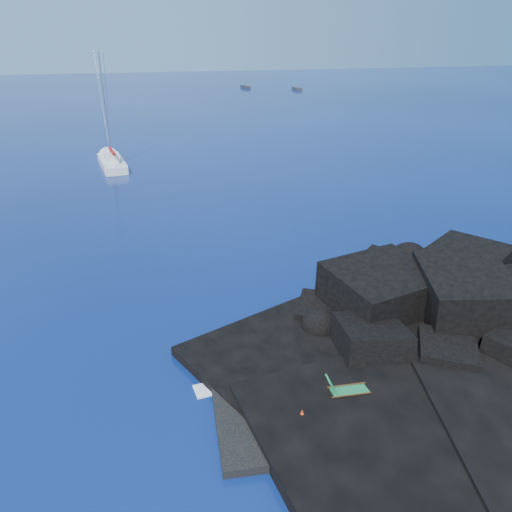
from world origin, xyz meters
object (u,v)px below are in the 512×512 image
at_px(sunbather, 364,407).
at_px(marker_cone, 302,415).
at_px(sailboat, 112,166).
at_px(distant_boat_b, 297,90).
at_px(distant_boat_a, 245,88).
at_px(deck_chair, 349,385).

relative_size(sunbather, marker_cone, 3.48).
bearing_deg(marker_cone, sailboat, 98.31).
distance_m(sailboat, marker_cone, 45.28).
height_order(sunbather, distant_boat_b, sunbather).
distance_m(distant_boat_a, distant_boat_b, 15.01).
xyz_separation_m(sailboat, distant_boat_b, (49.44, 75.30, 0.00)).
xyz_separation_m(sailboat, deck_chair, (8.83, -44.08, 0.93)).
xyz_separation_m(sunbather, distant_boat_b, (40.38, 120.28, -0.52)).
xyz_separation_m(marker_cone, distant_boat_b, (42.89, 120.10, -0.60)).
height_order(sunbather, distant_boat_a, sunbather).
distance_m(sunbather, distant_boat_b, 126.88).
bearing_deg(distant_boat_a, distant_boat_b, -39.11).
xyz_separation_m(sunbather, marker_cone, (-2.51, 0.18, 0.08)).
bearing_deg(marker_cone, deck_chair, 17.68).
bearing_deg(sunbather, distant_boat_a, 72.96).
bearing_deg(marker_cone, sunbather, -4.09).
relative_size(sailboat, marker_cone, 24.96).
height_order(deck_chair, distant_boat_a, deck_chair).
xyz_separation_m(deck_chair, marker_cone, (-2.28, -0.73, -0.34)).
bearing_deg(distant_boat_b, marker_cone, -106.95).
relative_size(sunbather, distant_boat_a, 0.35).
bearing_deg(distant_boat_b, distant_boat_a, 147.21).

